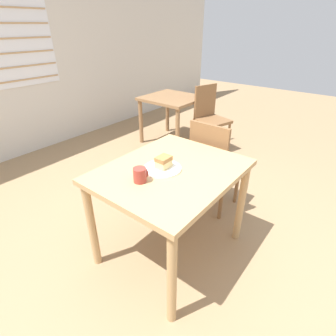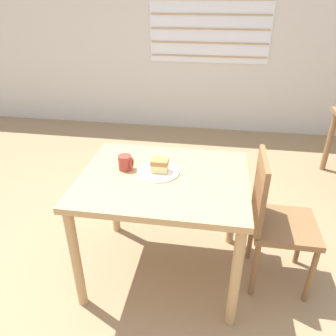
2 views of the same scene
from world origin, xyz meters
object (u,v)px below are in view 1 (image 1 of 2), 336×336
Objects in this scene: chair_near_window at (213,163)px; plate at (162,168)px; coffee_mug at (140,175)px; dining_table_far at (172,105)px; cake_slice at (164,162)px; dining_table_near at (171,182)px; chair_far_corner at (210,116)px.

chair_near_window is 3.47× the size of plate.
chair_near_window reaches higher than plate.
chair_near_window is 1.02m from coffee_mug.
chair_near_window is 9.56× the size of coffee_mug.
dining_table_far is at bearing 35.94° from plate.
plate is 0.05m from cake_slice.
cake_slice reaches higher than plate.
dining_table_far is 1.78m from chair_near_window.
coffee_mug is (-0.25, 0.06, 0.16)m from dining_table_near.
dining_table_far is at bearing 37.44° from dining_table_near.
dining_table_near is 0.13m from plate.
coffee_mug is at bearing -144.17° from chair_far_corner.
chair_near_window is at bearing -0.62° from coffee_mug.
chair_near_window reaches higher than cake_slice.
chair_near_window reaches higher than dining_table_near.
chair_near_window reaches higher than coffee_mug.
chair_far_corner reaches higher than cake_slice.
chair_near_window is (0.71, 0.04, -0.16)m from dining_table_near.
cake_slice is at bearing -143.87° from dining_table_far.
chair_far_corner is (0.12, -0.60, -0.09)m from dining_table_far.
cake_slice reaches higher than dining_table_near.
dining_table_near is at bearing -140.54° from chair_far_corner.
chair_far_corner reaches higher than plate.
dining_table_far is 7.66× the size of cake_slice.
chair_near_window is at bearing 3.60° from dining_table_near.
chair_near_window is at bearing -131.48° from chair_far_corner.
cake_slice is 1.09× the size of coffee_mug.
chair_near_window is 0.81m from cake_slice.
dining_table_near is 0.73m from chair_near_window.
chair_near_window is at bearing 0.12° from cake_slice.
dining_table_near is 10.69× the size of coffee_mug.
dining_table_far is at bearing 117.90° from chair_far_corner.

